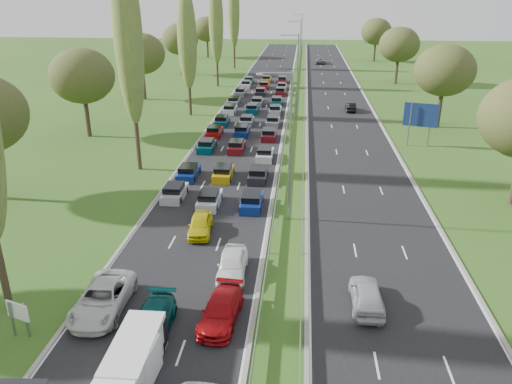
% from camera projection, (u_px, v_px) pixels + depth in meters
% --- Properties ---
extents(ground, '(260.00, 260.00, 0.00)m').
position_uv_depth(ground, '(296.00, 116.00, 75.26)').
color(ground, '#2B561A').
rests_on(ground, ground).
extents(near_carriageway, '(10.50, 215.00, 0.04)m').
position_uv_depth(near_carriageway, '(254.00, 111.00, 78.15)').
color(near_carriageway, black).
rests_on(near_carriageway, ground).
extents(far_carriageway, '(10.50, 215.00, 0.04)m').
position_uv_depth(far_carriageway, '(340.00, 113.00, 76.98)').
color(far_carriageway, black).
rests_on(far_carriageway, ground).
extents(central_reservation, '(2.36, 215.00, 0.32)m').
position_uv_depth(central_reservation, '(297.00, 108.00, 77.36)').
color(central_reservation, gray).
rests_on(central_reservation, ground).
extents(lamp_columns, '(0.18, 140.18, 12.00)m').
position_uv_depth(lamp_columns, '(297.00, 78.00, 71.17)').
color(lamp_columns, gray).
rests_on(lamp_columns, ground).
extents(poplar_row, '(2.80, 127.80, 22.44)m').
position_uv_depth(poplar_row, '(167.00, 36.00, 61.09)').
color(poplar_row, '#2D2116').
rests_on(poplar_row, ground).
extents(woodland_left, '(8.00, 166.00, 11.10)m').
position_uv_depth(woodland_left, '(70.00, 80.00, 58.63)').
color(woodland_left, '#2D2116').
rests_on(woodland_left, ground).
extents(woodland_right, '(8.00, 153.00, 11.10)m').
position_uv_depth(woodland_right, '(463.00, 81.00, 58.38)').
color(woodland_right, '#2D2116').
rests_on(woodland_right, ground).
extents(traffic_queue_fill, '(9.07, 68.53, 0.80)m').
position_uv_depth(traffic_queue_fill, '(250.00, 116.00, 73.20)').
color(traffic_queue_fill, '#B2B7BC').
rests_on(traffic_queue_fill, ground).
extents(near_car_2, '(2.82, 5.86, 1.61)m').
position_uv_depth(near_car_2, '(103.00, 298.00, 28.96)').
color(near_car_2, silver).
rests_on(near_car_2, near_carriageway).
extents(near_car_7, '(2.08, 4.88, 1.40)m').
position_uv_depth(near_car_7, '(152.00, 322.00, 27.08)').
color(near_car_7, '#044243').
rests_on(near_car_7, near_carriageway).
extents(near_car_8, '(2.06, 4.36, 1.44)m').
position_uv_depth(near_car_8, '(200.00, 224.00, 38.35)').
color(near_car_8, '#CABD0D').
rests_on(near_car_8, near_carriageway).
extents(near_car_11, '(2.35, 4.95, 1.39)m').
position_uv_depth(near_car_11, '(221.00, 311.00, 28.03)').
color(near_car_11, '#A0090F').
rests_on(near_car_11, near_carriageway).
extents(near_car_12, '(1.97, 4.62, 1.56)m').
position_uv_depth(near_car_12, '(232.00, 264.00, 32.68)').
color(near_car_12, white).
rests_on(near_car_12, near_carriageway).
extents(far_car_0, '(1.85, 4.55, 1.55)m').
position_uv_depth(far_car_0, '(367.00, 295.00, 29.34)').
color(far_car_0, '#A9ADB3').
rests_on(far_car_0, far_carriageway).
extents(far_car_1, '(1.43, 4.09, 1.35)m').
position_uv_depth(far_car_1, '(351.00, 107.00, 77.87)').
color(far_car_1, black).
rests_on(far_car_1, far_carriageway).
extents(far_car_2, '(2.53, 5.45, 1.51)m').
position_uv_depth(far_car_2, '(320.00, 60.00, 129.60)').
color(far_car_2, slate).
rests_on(far_car_2, far_carriageway).
extents(white_van_front, '(1.85, 4.73, 1.90)m').
position_uv_depth(white_van_front, '(127.00, 377.00, 22.83)').
color(white_van_front, white).
rests_on(white_van_front, near_carriageway).
extents(white_van_rear, '(1.94, 4.95, 1.99)m').
position_uv_depth(white_van_rear, '(136.00, 354.00, 24.20)').
color(white_van_rear, silver).
rests_on(white_van_rear, near_carriageway).
extents(info_sign, '(1.45, 0.59, 2.10)m').
position_uv_depth(info_sign, '(18.00, 315.00, 26.60)').
color(info_sign, gray).
rests_on(info_sign, ground).
extents(direction_sign, '(3.87, 1.22, 5.20)m').
position_uv_depth(direction_sign, '(421.00, 117.00, 59.17)').
color(direction_sign, gray).
rests_on(direction_sign, ground).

